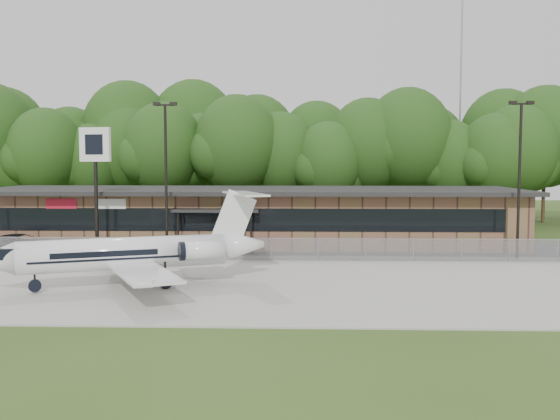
{
  "coord_description": "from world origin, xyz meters",
  "views": [
    {
      "loc": [
        3.88,
        -24.27,
        6.36
      ],
      "look_at": [
        2.67,
        12.0,
        3.54
      ],
      "focal_mm": 40.0,
      "sensor_mm": 36.0,
      "label": 1
    }
  ],
  "objects_px": {
    "terminal": "(251,215)",
    "pole_sign": "(95,158)",
    "business_jet": "(136,254)",
    "suv": "(21,245)"
  },
  "relations": [
    {
      "from": "terminal",
      "to": "pole_sign",
      "type": "height_order",
      "value": "pole_sign"
    },
    {
      "from": "business_jet",
      "to": "pole_sign",
      "type": "height_order",
      "value": "pole_sign"
    },
    {
      "from": "terminal",
      "to": "suv",
      "type": "distance_m",
      "value": 16.68
    },
    {
      "from": "terminal",
      "to": "pole_sign",
      "type": "xyz_separation_m",
      "value": [
        -9.78,
        -7.14,
        4.42
      ]
    },
    {
      "from": "terminal",
      "to": "suv",
      "type": "relative_size",
      "value": 7.61
    },
    {
      "from": "terminal",
      "to": "suv",
      "type": "height_order",
      "value": "terminal"
    },
    {
      "from": "terminal",
      "to": "suv",
      "type": "bearing_deg",
      "value": -153.96
    },
    {
      "from": "business_jet",
      "to": "pole_sign",
      "type": "distance_m",
      "value": 12.62
    },
    {
      "from": "business_jet",
      "to": "pole_sign",
      "type": "xyz_separation_m",
      "value": [
        -5.38,
        10.34,
        4.86
      ]
    },
    {
      "from": "business_jet",
      "to": "suv",
      "type": "xyz_separation_m",
      "value": [
        -10.53,
        10.19,
        -0.98
      ]
    }
  ]
}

